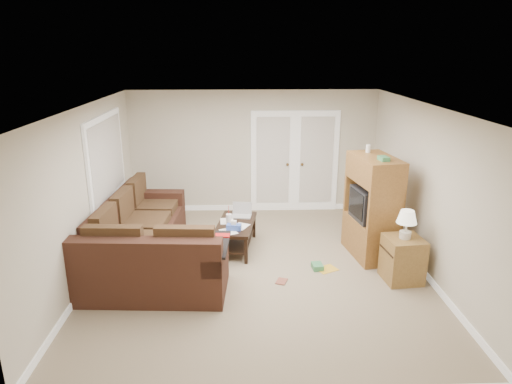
{
  "coord_description": "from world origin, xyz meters",
  "views": [
    {
      "loc": [
        -0.25,
        -6.39,
        3.27
      ],
      "look_at": [
        -0.02,
        0.49,
        1.1
      ],
      "focal_mm": 32.0,
      "sensor_mm": 36.0,
      "label": 1
    }
  ],
  "objects_px": {
    "coffee_table": "(236,234)",
    "tv_armoire": "(372,207)",
    "side_cabinet": "(403,256)",
    "sectional_sofa": "(145,246)"
  },
  "relations": [
    {
      "from": "sectional_sofa",
      "to": "tv_armoire",
      "type": "distance_m",
      "value": 3.63
    },
    {
      "from": "sectional_sofa",
      "to": "tv_armoire",
      "type": "relative_size",
      "value": 1.78
    },
    {
      "from": "sectional_sofa",
      "to": "side_cabinet",
      "type": "bearing_deg",
      "value": -4.35
    },
    {
      "from": "sectional_sofa",
      "to": "coffee_table",
      "type": "distance_m",
      "value": 1.55
    },
    {
      "from": "sectional_sofa",
      "to": "coffee_table",
      "type": "relative_size",
      "value": 2.58
    },
    {
      "from": "tv_armoire",
      "to": "sectional_sofa",
      "type": "bearing_deg",
      "value": 177.44
    },
    {
      "from": "coffee_table",
      "to": "tv_armoire",
      "type": "relative_size",
      "value": 0.69
    },
    {
      "from": "tv_armoire",
      "to": "side_cabinet",
      "type": "relative_size",
      "value": 1.64
    },
    {
      "from": "sectional_sofa",
      "to": "tv_armoire",
      "type": "bearing_deg",
      "value": 9.22
    },
    {
      "from": "tv_armoire",
      "to": "side_cabinet",
      "type": "height_order",
      "value": "tv_armoire"
    }
  ]
}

